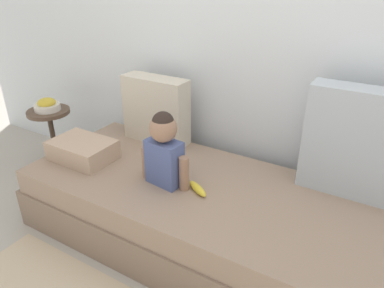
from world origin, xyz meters
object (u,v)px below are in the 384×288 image
(folded_blanket, at_px, (83,150))
(fruit_bowl, at_px, (47,105))
(couch, at_px, (211,218))
(toddler, at_px, (164,148))
(side_table, at_px, (51,125))
(throw_pillow_left, at_px, (156,110))
(throw_pillow_right, at_px, (354,143))
(banana, at_px, (198,189))

(folded_blanket, bearing_deg, fruit_bowl, 156.46)
(fruit_bowl, bearing_deg, couch, -6.66)
(toddler, xyz_separation_m, folded_blanket, (-0.63, -0.03, -0.16))
(toddler, xyz_separation_m, side_table, (-1.32, 0.27, -0.25))
(throw_pillow_left, bearing_deg, folded_blanket, -117.23)
(throw_pillow_left, relative_size, folded_blanket, 1.19)
(fruit_bowl, bearing_deg, folded_blanket, -23.54)
(throw_pillow_right, distance_m, toddler, 1.02)
(throw_pillow_right, height_order, side_table, throw_pillow_right)
(throw_pillow_left, relative_size, banana, 2.80)
(toddler, distance_m, folded_blanket, 0.65)
(throw_pillow_right, bearing_deg, side_table, -175.38)
(throw_pillow_right, relative_size, side_table, 1.16)
(toddler, height_order, banana, toddler)
(throw_pillow_right, relative_size, folded_blanket, 1.49)
(throw_pillow_left, distance_m, toddler, 0.59)
(fruit_bowl, bearing_deg, throw_pillow_right, 4.62)
(throw_pillow_left, relative_size, toddler, 1.07)
(throw_pillow_right, xyz_separation_m, banana, (-0.70, -0.43, -0.28))
(couch, distance_m, toddler, 0.52)
(toddler, relative_size, folded_blanket, 1.11)
(throw_pillow_right, bearing_deg, folded_blanket, -162.62)
(banana, relative_size, side_table, 0.33)
(side_table, distance_m, fruit_bowl, 0.17)
(throw_pillow_left, bearing_deg, banana, -36.35)
(throw_pillow_left, height_order, side_table, throw_pillow_left)
(toddler, height_order, fruit_bowl, toddler)
(toddler, bearing_deg, folded_blanket, -176.88)
(throw_pillow_left, height_order, fruit_bowl, throw_pillow_left)
(banana, xyz_separation_m, folded_blanket, (-0.84, -0.05, 0.04))
(folded_blanket, bearing_deg, throw_pillow_right, 17.38)
(throw_pillow_right, bearing_deg, toddler, -153.88)
(throw_pillow_left, distance_m, folded_blanket, 0.57)
(couch, distance_m, folded_blanket, 0.94)
(throw_pillow_right, bearing_deg, banana, -148.29)
(couch, xyz_separation_m, toddler, (-0.27, -0.08, 0.43))
(throw_pillow_right, bearing_deg, couch, -150.49)
(banana, distance_m, side_table, 1.55)
(toddler, distance_m, fruit_bowl, 1.35)
(throw_pillow_left, xyz_separation_m, fruit_bowl, (-0.94, -0.18, -0.09))
(banana, distance_m, fruit_bowl, 1.55)
(side_table, bearing_deg, couch, -6.66)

